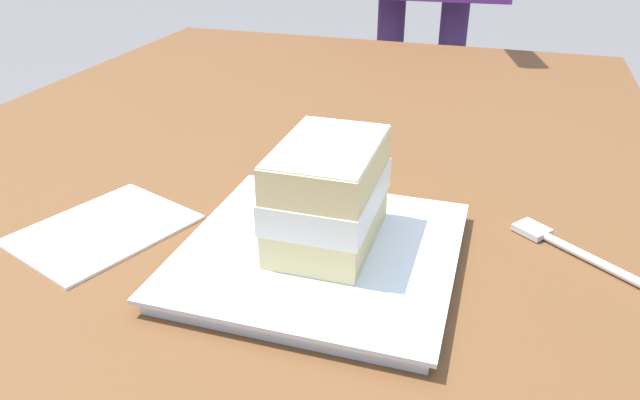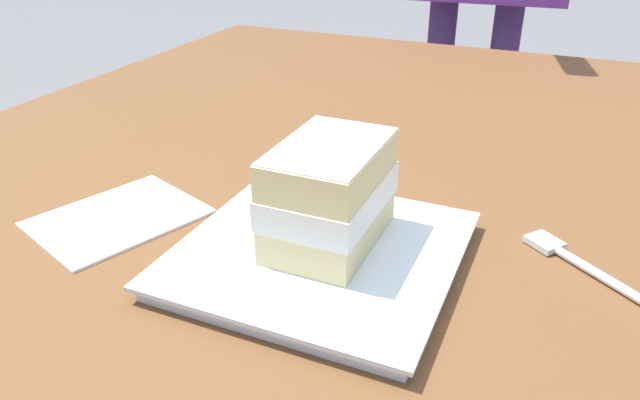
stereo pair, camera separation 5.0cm
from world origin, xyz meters
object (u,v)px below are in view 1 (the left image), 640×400
at_px(dessert_plate, 320,254).
at_px(cake_slice, 328,194).
at_px(patio_table, 261,244).
at_px(dessert_fork, 586,257).
at_px(paper_napkin, 103,229).

height_order(dessert_plate, cake_slice, cake_slice).
height_order(patio_table, dessert_plate, dessert_plate).
bearing_deg(dessert_fork, cake_slice, 104.97).
height_order(cake_slice, paper_napkin, cake_slice).
bearing_deg(patio_table, paper_napkin, 149.51).
height_order(dessert_plate, dessert_fork, dessert_plate).
height_order(patio_table, cake_slice, cake_slice).
bearing_deg(patio_table, dessert_fork, -102.51).
bearing_deg(dessert_fork, paper_napkin, 100.62).
relative_size(patio_table, paper_napkin, 7.68).
distance_m(patio_table, dessert_fork, 0.36).
bearing_deg(paper_napkin, dessert_plate, -87.22).
distance_m(dessert_plate, cake_slice, 0.05).
bearing_deg(patio_table, cake_slice, -137.56).
xyz_separation_m(dessert_plate, dessert_fork, (0.07, -0.22, -0.00)).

